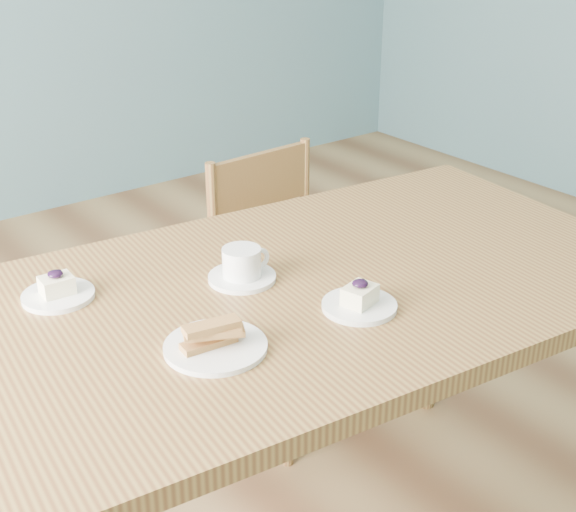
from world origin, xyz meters
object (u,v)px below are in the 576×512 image
(cheesecake_plate_near, at_px, (360,301))
(biscotti_plate, at_px, (215,340))
(cheesecake_plate_far, at_px, (58,291))
(coffee_cup, at_px, (242,267))
(dining_chair, at_px, (288,292))
(dining_table, at_px, (314,312))

(cheesecake_plate_near, height_order, biscotti_plate, cheesecake_plate_near)
(cheesecake_plate_far, relative_size, biscotti_plate, 0.78)
(cheesecake_plate_far, xyz_separation_m, coffee_cup, (0.34, -0.16, 0.01))
(dining_chair, height_order, coffee_cup, coffee_cup)
(dining_chair, bearing_deg, biscotti_plate, -138.31)
(dining_table, height_order, cheesecake_plate_far, cheesecake_plate_far)
(dining_table, bearing_deg, biscotti_plate, -155.37)
(cheesecake_plate_far, distance_m, coffee_cup, 0.38)
(cheesecake_plate_near, xyz_separation_m, biscotti_plate, (-0.31, 0.04, 0.00))
(dining_chair, relative_size, biscotti_plate, 4.53)
(coffee_cup, bearing_deg, biscotti_plate, -125.08)
(coffee_cup, bearing_deg, cheesecake_plate_near, -55.91)
(dining_table, bearing_deg, cheesecake_plate_far, 157.68)
(dining_table, distance_m, cheesecake_plate_near, 0.18)
(dining_chair, height_order, cheesecake_plate_far, cheesecake_plate_far)
(dining_table, xyz_separation_m, coffee_cup, (-0.12, 0.09, 0.11))
(cheesecake_plate_near, xyz_separation_m, coffee_cup, (-0.11, 0.24, 0.01))
(cheesecake_plate_near, relative_size, cheesecake_plate_far, 1.02)
(dining_chair, relative_size, coffee_cup, 5.93)
(cheesecake_plate_near, relative_size, coffee_cup, 1.04)
(dining_table, relative_size, coffee_cup, 10.97)
(dining_table, bearing_deg, coffee_cup, 148.66)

